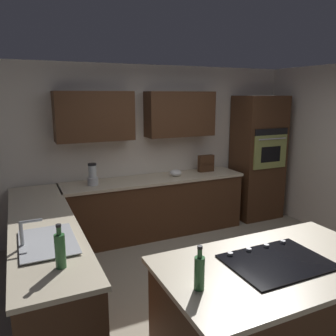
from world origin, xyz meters
TOP-DOWN VIEW (x-y plane):
  - ground_plane at (0.00, 0.00)m, footprint 14.00×14.00m
  - wall_back at (0.07, -2.05)m, footprint 6.00×0.44m
  - lower_cabinets_back at (0.10, -1.72)m, footprint 2.80×0.60m
  - countertop_back at (0.10, -1.72)m, footprint 2.84×0.64m
  - lower_cabinets_side at (1.82, -0.55)m, footprint 0.60×2.90m
  - countertop_side at (1.82, -0.55)m, footprint 0.64×2.94m
  - island_base at (0.26, 1.13)m, footprint 1.74×0.96m
  - island_top at (0.26, 1.13)m, footprint 1.82×1.04m
  - wall_oven at (-1.85, -1.72)m, footprint 0.80×0.66m
  - sink_unit at (1.83, 0.04)m, footprint 0.46×0.70m
  - cooktop at (0.26, 1.12)m, footprint 0.76×0.56m
  - blender at (1.05, -1.71)m, footprint 0.15×0.15m
  - mixing_bowl at (-0.25, -1.71)m, footprint 0.19×0.19m
  - spice_rack at (-0.85, -1.80)m, footprint 0.26×0.11m
  - dish_soap_bottle at (1.77, 0.52)m, footprint 0.08×0.08m
  - oil_bottle at (0.98, 1.19)m, footprint 0.07×0.07m

SIDE VIEW (x-z plane):
  - ground_plane at x=0.00m, z-range 0.00..0.00m
  - lower_cabinets_back at x=0.10m, z-range 0.00..0.86m
  - lower_cabinets_side at x=1.82m, z-range 0.00..0.86m
  - island_base at x=0.26m, z-range 0.00..0.86m
  - countertop_back at x=0.10m, z-range 0.86..0.90m
  - countertop_side at x=1.82m, z-range 0.86..0.90m
  - island_top at x=0.26m, z-range 0.86..0.90m
  - cooktop at x=0.26m, z-range 0.89..0.92m
  - sink_unit at x=1.83m, z-range 0.80..1.03m
  - mixing_bowl at x=-0.25m, z-range 0.90..1.00m
  - oil_bottle at x=0.98m, z-range 0.87..1.18m
  - blender at x=1.05m, z-range 0.88..1.19m
  - spice_rack at x=-0.85m, z-range 0.90..1.17m
  - dish_soap_bottle at x=1.77m, z-range 0.87..1.21m
  - wall_oven at x=-1.85m, z-range 0.00..2.14m
  - wall_back at x=0.07m, z-range 0.14..2.74m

